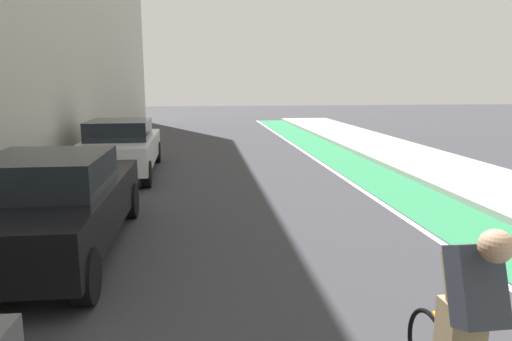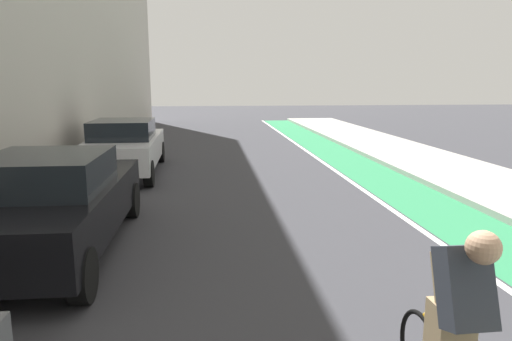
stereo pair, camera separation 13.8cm
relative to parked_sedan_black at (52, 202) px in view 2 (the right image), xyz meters
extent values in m
plane|color=#38383D|center=(3.33, 3.58, -0.79)|extent=(81.78, 81.78, 0.00)
cube|color=#2D8451|center=(6.91, 5.58, -0.79)|extent=(1.60, 37.17, 0.00)
cube|color=white|center=(6.01, 5.58, -0.79)|extent=(0.12, 37.17, 0.00)
cube|color=#A8A59E|center=(9.25, 5.58, -0.72)|extent=(3.09, 37.17, 0.14)
cube|color=black|center=(0.00, 0.05, -0.11)|extent=(1.86, 4.61, 0.70)
cube|color=black|center=(0.00, -0.18, 0.47)|extent=(1.64, 1.94, 0.55)
cylinder|color=black|center=(-0.84, 1.81, -0.46)|extent=(0.22, 0.66, 0.66)
cylinder|color=black|center=(0.85, 1.80, -0.46)|extent=(0.22, 0.66, 0.66)
cylinder|color=black|center=(0.84, -1.71, -0.46)|extent=(0.22, 0.66, 0.66)
cube|color=silver|center=(0.00, 6.21, -0.11)|extent=(1.89, 4.78, 0.70)
cube|color=black|center=(0.01, 5.97, 0.47)|extent=(1.62, 2.02, 0.55)
cylinder|color=black|center=(-0.86, 8.01, -0.46)|extent=(0.23, 0.66, 0.66)
cylinder|color=black|center=(0.78, 8.05, -0.46)|extent=(0.23, 0.66, 0.66)
cylinder|color=black|center=(-0.78, 4.37, -0.46)|extent=(0.23, 0.66, 0.66)
cylinder|color=black|center=(0.86, 4.41, -0.46)|extent=(0.23, 0.66, 0.66)
cube|color=tan|center=(4.04, -4.03, -0.08)|extent=(0.28, 0.24, 0.56)
cube|color=#333842|center=(4.04, -4.15, 0.38)|extent=(0.33, 0.40, 0.60)
sphere|color=tan|center=(4.04, -4.31, 0.72)|extent=(0.22, 0.22, 0.22)
cube|color=tan|center=(4.04, -4.03, 0.40)|extent=(0.26, 0.28, 0.39)
camera|label=1|loc=(2.19, -6.89, 1.75)|focal=32.31mm
camera|label=2|loc=(2.33, -6.91, 1.75)|focal=32.31mm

